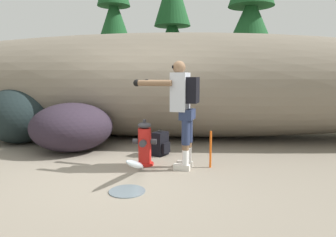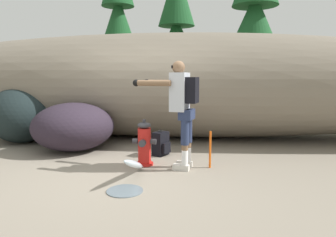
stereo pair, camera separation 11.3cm
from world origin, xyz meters
TOP-DOWN VIEW (x-y plane):
  - ground_plane at (0.00, 0.00)m, footprint 56.00×56.00m
  - dirt_embankment at (0.00, 3.05)m, footprint 16.67×3.20m
  - fire_hydrant at (0.26, 0.39)m, footprint 0.39×0.34m
  - hydrant_water_jet at (0.26, -0.39)m, footprint 0.47×1.31m
  - utility_worker at (0.87, 0.29)m, footprint 1.02×0.63m
  - spare_backpack at (0.42, 1.07)m, footprint 0.35×0.36m
  - boulder_large at (-2.84, 1.80)m, footprint 1.79×1.71m
  - boulder_mid at (-1.35, 1.22)m, footprint 2.14×2.11m
  - boulder_small at (-1.68, 2.02)m, footprint 0.69×0.88m
  - pine_tree_far_left at (-2.32, 7.67)m, footprint 1.97×1.97m
  - pine_tree_left at (-0.13, 8.68)m, footprint 2.33×2.33m
  - pine_tree_center at (2.73, 6.41)m, footprint 2.34×2.34m
  - survey_stake at (1.34, 0.38)m, footprint 0.04×0.04m

SIDE VIEW (x-z plane):
  - ground_plane at x=0.00m, z-range -0.04..0.00m
  - hydrant_water_jet at x=0.26m, z-range -0.07..0.41m
  - spare_backpack at x=0.42m, z-range -0.02..0.45m
  - boulder_small at x=-1.68m, z-range 0.00..0.53m
  - survey_stake at x=1.34m, z-range 0.00..0.60m
  - fire_hydrant at x=0.26m, z-range -0.03..0.74m
  - boulder_mid at x=-1.35m, z-range 0.00..0.96m
  - boulder_large at x=-2.84m, z-range 0.00..1.23m
  - utility_worker at x=0.87m, z-range 0.23..1.93m
  - dirt_embankment at x=0.00m, z-range 0.00..2.50m
  - pine_tree_left at x=-0.13m, z-range 0.12..6.10m
  - pine_tree_center at x=2.73m, z-range 0.38..6.38m
  - pine_tree_far_left at x=-2.32m, z-range 0.47..7.04m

